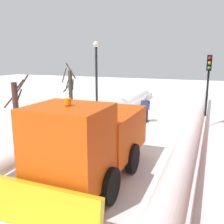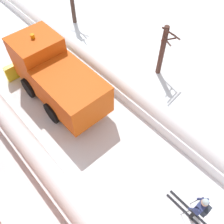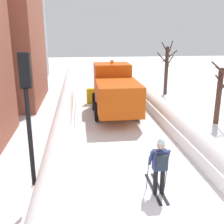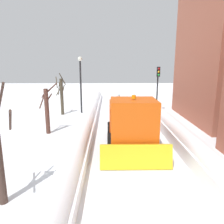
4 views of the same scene
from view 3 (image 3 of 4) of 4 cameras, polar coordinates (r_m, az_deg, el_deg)
The scene contains 8 objects.
ground_plane at distance 15.53m, azimuth 0.70°, elevation -1.52°, with size 80.00×80.00×0.00m, color white.
snowbank_left at distance 15.28m, azimuth -9.88°, elevation -0.01°, with size 1.10×36.00×1.15m.
snowbank_right at distance 16.01m, azimuth 10.79°, elevation 0.32°, with size 1.10×36.00×0.99m.
plow_truck at distance 16.08m, azimuth 0.58°, elevation 4.55°, with size 3.20×5.98×3.12m.
skier at distance 8.40m, azimuth 10.03°, elevation -10.70°, with size 0.62×1.80×1.81m.
traffic_light_pole at distance 7.39m, azimuth -17.29°, elevation 1.88°, with size 0.28×0.42×4.32m.
bare_tree_mid at distance 15.47m, azimuth 21.58°, elevation 3.47°, with size 1.21×1.07×3.39m.
bare_tree_far at distance 21.97m, azimuth 11.37°, elevation 8.90°, with size 1.49×1.73×4.17m.
Camera 3 is at (-1.96, -4.64, 4.80)m, focal length 43.52 mm.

